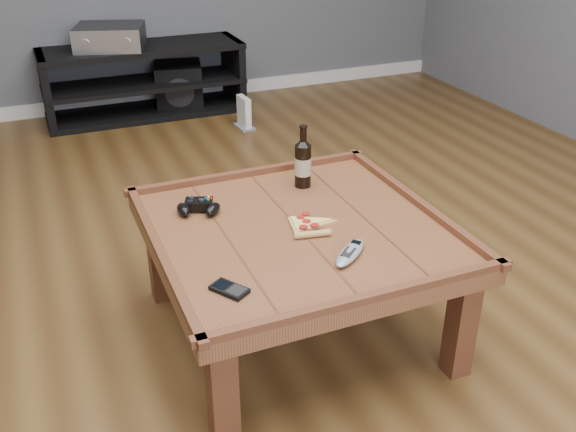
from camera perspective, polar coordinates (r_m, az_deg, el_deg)
name	(u,v)px	position (r m, az deg, el deg)	size (l,w,h in m)	color
ground	(297,330)	(2.49, 0.80, -10.13)	(6.00, 6.00, 0.00)	#442C13
baseboard	(141,99)	(5.07, -12.95, 10.14)	(5.00, 0.02, 0.10)	silver
coffee_table	(298,242)	(2.27, 0.86, -2.32)	(1.03, 1.03, 0.48)	#5D2D1A
media_console	(145,81)	(4.79, -12.63, 11.60)	(1.40, 0.45, 0.50)	black
beer_bottle	(303,162)	(2.51, 1.34, 4.80)	(0.07, 0.07, 0.25)	black
game_controller	(198,207)	(2.35, -7.96, 0.79)	(0.17, 0.15, 0.05)	black
pizza_slice	(307,225)	(2.24, 1.74, -0.81)	(0.18, 0.25, 0.02)	tan
smartphone	(229,289)	(1.91, -5.23, -6.49)	(0.11, 0.13, 0.02)	black
remote_control	(350,253)	(2.07, 5.53, -3.27)	(0.18, 0.17, 0.03)	gray
av_receiver	(110,37)	(4.68, -15.55, 15.09)	(0.53, 0.48, 0.15)	black
subwoofer	(179,86)	(4.91, -9.67, 11.29)	(0.40, 0.40, 0.33)	black
game_console	(244,114)	(4.46, -3.93, 9.04)	(0.11, 0.18, 0.22)	gray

